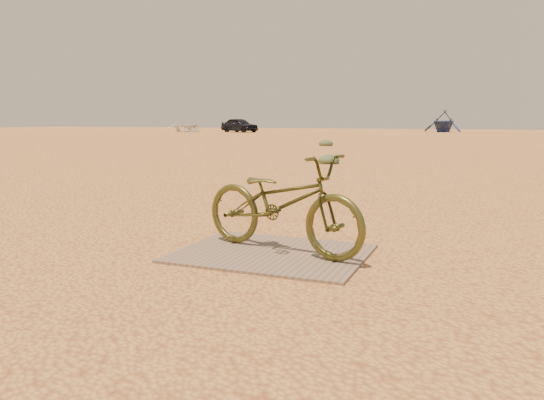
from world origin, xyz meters
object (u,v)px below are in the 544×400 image
at_px(plywood_board, 272,253).
at_px(bicycle, 282,203).
at_px(boat_near_left, 186,126).
at_px(boat_far_left, 444,121).
at_px(car, 239,125).

bearing_deg(plywood_board, bicycle, 42.77).
bearing_deg(boat_near_left, bicycle, -98.25).
distance_m(boat_near_left, boat_far_left, 23.12).
distance_m(plywood_board, car, 42.36).
relative_size(bicycle, boat_near_left, 0.33).
distance_m(car, boat_far_left, 18.02).
xyz_separation_m(plywood_board, car, (-18.48, 38.11, 0.61)).
relative_size(plywood_board, bicycle, 0.98).
bearing_deg(boat_far_left, car, -142.55).
bearing_deg(boat_near_left, plywood_board, -98.36).
bearing_deg(car, bicycle, -132.36).
height_order(bicycle, boat_far_left, boat_far_left).
xyz_separation_m(car, boat_near_left, (-5.65, 0.52, -0.13)).
bearing_deg(car, boat_near_left, 106.42).
height_order(bicycle, car, car).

